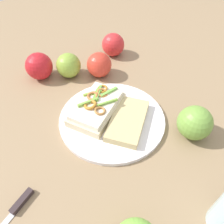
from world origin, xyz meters
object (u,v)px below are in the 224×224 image
object	(u,v)px
sandwich	(97,107)
apple_5	(70,65)
apple_4	(39,66)
plate	(112,119)
bread_slice_side	(128,120)
apple_1	(99,65)
knife	(15,209)
apple_3	(113,45)
apple_2	(195,123)

from	to	relation	value
sandwich	apple_5	distance (m)	0.20
apple_4	apple_5	bearing A→B (deg)	-28.61
plate	bread_slice_side	size ratio (longest dim) A/B	1.84
sandwich	plate	bearing A→B (deg)	-91.23
apple_1	knife	bearing A→B (deg)	-144.00
apple_3	apple_5	size ratio (longest dim) A/B	1.03
apple_4	apple_5	world-z (taller)	apple_4
bread_slice_side	plate	bearing A→B (deg)	81.51
apple_4	knife	xyz separation A→B (m)	(-0.21, -0.36, -0.04)
knife	apple_1	bearing A→B (deg)	-169.04
apple_2	apple_3	bearing A→B (deg)	82.97
apple_1	apple_5	world-z (taller)	apple_1
sandwich	knife	size ratio (longest dim) A/B	1.57
bread_slice_side	apple_3	size ratio (longest dim) A/B	1.90
apple_1	apple_4	xyz separation A→B (m)	(-0.16, 0.10, 0.00)
apple_1	apple_4	size ratio (longest dim) A/B	0.94
apple_3	knife	bearing A→B (deg)	-144.29
sandwich	bread_slice_side	size ratio (longest dim) A/B	1.24
bread_slice_side	apple_4	size ratio (longest dim) A/B	1.80
sandwich	apple_2	xyz separation A→B (m)	(0.15, -0.19, 0.01)
knife	plate	bearing A→B (deg)	171.09
bread_slice_side	knife	size ratio (longest dim) A/B	1.27
apple_2	apple_4	distance (m)	0.48
apple_1	apple_4	bearing A→B (deg)	148.25
sandwich	apple_4	distance (m)	0.25
plate	apple_3	size ratio (longest dim) A/B	3.50
apple_1	knife	distance (m)	0.45
sandwich	apple_2	size ratio (longest dim) A/B	2.23
plate	knife	world-z (taller)	knife
sandwich	knife	xyz separation A→B (m)	(-0.26, -0.12, -0.02)
apple_1	apple_3	distance (m)	0.13
sandwich	knife	bearing A→B (deg)	175.74
apple_1	knife	size ratio (longest dim) A/B	0.66
bread_slice_side	apple_2	xyz separation A→B (m)	(0.11, -0.11, 0.02)
plate	apple_2	size ratio (longest dim) A/B	3.30
apple_2	apple_4	bearing A→B (deg)	116.30
bread_slice_side	apple_5	world-z (taller)	apple_5
sandwich	bread_slice_side	bearing A→B (deg)	-90.62
plate	apple_3	bearing A→B (deg)	54.11
knife	apple_5	bearing A→B (deg)	-157.25
apple_1	apple_2	distance (m)	0.34
bread_slice_side	knife	xyz separation A→B (m)	(-0.31, -0.04, -0.02)
apple_2	apple_4	world-z (taller)	same
apple_4	knife	bearing A→B (deg)	-119.76
apple_5	sandwich	bearing A→B (deg)	-97.04
bread_slice_side	apple_5	xyz separation A→B (m)	(-0.02, 0.27, 0.02)
apple_4	apple_1	bearing A→B (deg)	-31.75
apple_1	apple_5	size ratio (longest dim) A/B	1.01
sandwich	apple_2	distance (m)	0.24
bread_slice_side	apple_2	distance (m)	0.16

